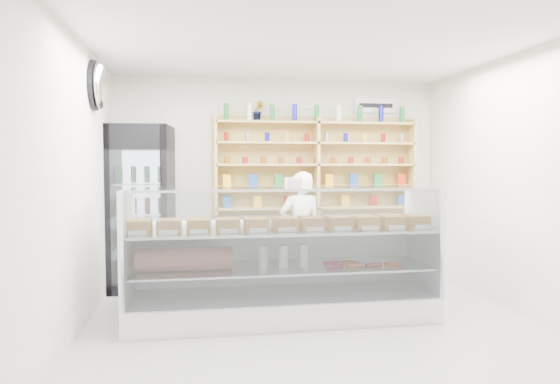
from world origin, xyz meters
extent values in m
plane|color=#9F9FA4|center=(0.00, 0.00, 0.00)|extent=(5.00, 5.00, 0.00)
plane|color=white|center=(0.00, 0.00, 2.80)|extent=(5.00, 5.00, 0.00)
plane|color=silver|center=(0.00, 2.50, 1.40)|extent=(4.50, 0.00, 4.50)
plane|color=silver|center=(0.00, -2.50, 1.40)|extent=(4.50, 0.00, 4.50)
plane|color=silver|center=(-2.25, 0.00, 1.40)|extent=(0.00, 5.00, 5.00)
plane|color=silver|center=(2.25, 0.00, 1.40)|extent=(0.00, 5.00, 5.00)
cube|color=white|center=(-0.28, 0.60, 0.13)|extent=(3.15, 0.89, 0.26)
cube|color=white|center=(-0.28, 1.02, 0.59)|extent=(3.15, 0.05, 0.66)
cube|color=silver|center=(-0.28, 0.60, 0.54)|extent=(3.03, 0.79, 0.02)
cube|color=silver|center=(-0.28, 0.60, 0.92)|extent=(3.09, 0.82, 0.02)
cube|color=silver|center=(-0.28, 0.17, 0.81)|extent=(3.09, 0.13, 1.10)
cube|color=silver|center=(-0.28, 0.55, 1.37)|extent=(3.09, 0.63, 0.01)
imported|color=white|center=(0.15, 1.76, 0.76)|extent=(0.60, 0.43, 1.51)
cube|color=black|center=(-1.85, 2.11, 1.05)|extent=(0.82, 0.80, 2.10)
cube|color=#27053C|center=(-1.82, 1.77, 1.94)|extent=(0.74, 0.10, 0.29)
cube|color=silver|center=(-1.82, 1.75, 0.95)|extent=(0.63, 0.07, 1.66)
cube|color=tan|center=(-0.90, 2.34, 1.59)|extent=(0.04, 0.28, 1.33)
cube|color=tan|center=(0.50, 2.34, 1.59)|extent=(0.04, 0.28, 1.33)
cube|color=tan|center=(1.90, 2.34, 1.59)|extent=(0.04, 0.28, 1.33)
cube|color=tan|center=(0.50, 2.34, 1.00)|extent=(2.80, 0.28, 0.03)
cube|color=tan|center=(0.50, 2.34, 1.30)|extent=(2.80, 0.28, 0.03)
cube|color=tan|center=(0.50, 2.34, 1.60)|extent=(2.80, 0.28, 0.03)
cube|color=tan|center=(0.50, 2.34, 1.90)|extent=(2.80, 0.28, 0.03)
cube|color=tan|center=(0.50, 2.34, 2.18)|extent=(2.80, 0.28, 0.03)
imported|color=#1E6626|center=(-0.32, 2.34, 2.33)|extent=(0.15, 0.12, 0.27)
ellipsoid|color=silver|center=(-2.17, 1.20, 2.45)|extent=(0.15, 0.50, 0.50)
cube|color=white|center=(1.40, 2.47, 2.45)|extent=(0.62, 0.03, 0.20)
camera|label=1|loc=(-1.14, -4.45, 1.60)|focal=32.00mm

